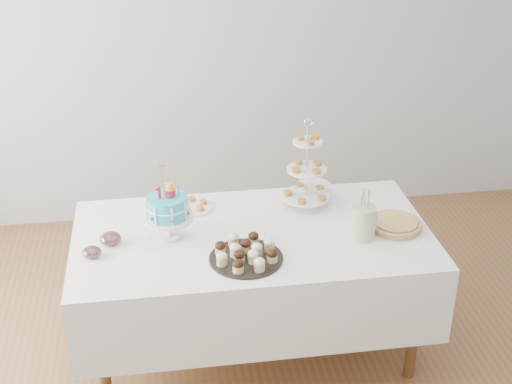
{
  "coord_description": "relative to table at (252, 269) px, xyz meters",
  "views": [
    {
      "loc": [
        -0.47,
        -2.97,
        2.71
      ],
      "look_at": [
        0.02,
        0.3,
        1.02
      ],
      "focal_mm": 50.0,
      "sensor_mm": 36.0,
      "label": 1
    }
  ],
  "objects": [
    {
      "name": "walls",
      "position": [
        0.0,
        -0.3,
        0.81
      ],
      "size": [
        5.04,
        4.04,
        2.7
      ],
      "color": "#A2A4A7",
      "rests_on": "floor"
    },
    {
      "name": "birthday_cake",
      "position": [
        -0.44,
        0.03,
        0.34
      ],
      "size": [
        0.27,
        0.27,
        0.41
      ],
      "rotation": [
        0.0,
        0.0,
        0.19
      ],
      "color": "white",
      "rests_on": "table"
    },
    {
      "name": "pie",
      "position": [
        0.78,
        -0.06,
        0.25
      ],
      "size": [
        0.29,
        0.29,
        0.05
      ],
      "color": "tan",
      "rests_on": "table"
    },
    {
      "name": "floor",
      "position": [
        0.0,
        -0.3,
        -0.54
      ],
      "size": [
        5.0,
        5.0,
        0.0
      ],
      "primitive_type": "plane",
      "color": "brown",
      "rests_on": "ground"
    },
    {
      "name": "jam_bowl_b",
      "position": [
        -0.75,
        0.0,
        0.26
      ],
      "size": [
        0.11,
        0.11,
        0.07
      ],
      "color": "silver",
      "rests_on": "table"
    },
    {
      "name": "table",
      "position": [
        0.0,
        0.0,
        0.0
      ],
      "size": [
        1.92,
        1.02,
        0.77
      ],
      "color": "silver",
      "rests_on": "floor"
    },
    {
      "name": "plate_stack",
      "position": [
        0.42,
        0.37,
        0.27
      ],
      "size": [
        0.2,
        0.2,
        0.08
      ],
      "color": "white",
      "rests_on": "table"
    },
    {
      "name": "utensil_pitcher",
      "position": [
        0.57,
        -0.13,
        0.33
      ],
      "size": [
        0.14,
        0.13,
        0.28
      ],
      "rotation": [
        0.0,
        0.0,
        -0.12
      ],
      "color": "beige",
      "rests_on": "table"
    },
    {
      "name": "tiered_stand",
      "position": [
        0.35,
        0.27,
        0.45
      ],
      "size": [
        0.28,
        0.28,
        0.54
      ],
      "color": "silver",
      "rests_on": "table"
    },
    {
      "name": "jam_bowl_a",
      "position": [
        -0.84,
        -0.11,
        0.25
      ],
      "size": [
        0.1,
        0.1,
        0.06
      ],
      "color": "silver",
      "rests_on": "table"
    },
    {
      "name": "pastry_plate",
      "position": [
        -0.3,
        0.33,
        0.24
      ],
      "size": [
        0.23,
        0.23,
        0.03
      ],
      "color": "white",
      "rests_on": "table"
    },
    {
      "name": "cupcake_tray",
      "position": [
        -0.07,
        -0.25,
        0.27
      ],
      "size": [
        0.38,
        0.38,
        0.09
      ],
      "color": "black",
      "rests_on": "table"
    }
  ]
}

